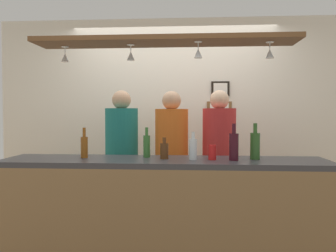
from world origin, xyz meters
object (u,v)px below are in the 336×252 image
drink_can (212,152)px  picture_frame_lower_pair (219,109)px  person_left_teal_shirt (122,154)px  bottle_soda_clear (193,149)px  person_right_red_shirt (219,155)px  person_middle_orange_shirt (172,155)px  bottle_champagne_green (255,145)px  bottle_beer_brown_stubby (165,150)px  picture_frame_upper_small (220,89)px  bottle_wine_dark_red (234,146)px  bottle_beer_amber_tall (84,146)px  bottle_beer_green_import (147,145)px

drink_can → picture_frame_lower_pair: 1.47m
person_left_teal_shirt → bottle_soda_clear: size_ratio=7.26×
person_right_red_shirt → bottle_soda_clear: 0.78m
person_middle_orange_shirt → bottle_champagne_green: (0.73, -0.66, 0.17)m
bottle_beer_brown_stubby → drink_can: size_ratio=1.48×
bottle_beer_brown_stubby → picture_frame_upper_small: size_ratio=0.82×
person_middle_orange_shirt → bottle_champagne_green: 1.00m
bottle_champagne_green → person_middle_orange_shirt: bearing=138.1°
bottle_soda_clear → picture_frame_lower_pair: 1.50m
person_left_teal_shirt → picture_frame_upper_small: 1.48m
bottle_champagne_green → drink_can: size_ratio=2.46×
picture_frame_upper_small → bottle_wine_dark_red: bearing=-90.1°
person_left_teal_shirt → picture_frame_lower_pair: 1.36m
bottle_wine_dark_red → picture_frame_lower_pair: 1.48m
drink_can → picture_frame_lower_pair: size_ratio=0.41×
bottle_beer_amber_tall → bottle_beer_brown_stubby: bearing=-1.3°
bottle_wine_dark_red → picture_frame_upper_small: picture_frame_upper_small is taller
bottle_champagne_green → bottle_wine_dark_red: (-0.18, -0.08, -0.00)m
bottle_champagne_green → drink_can: bottle_champagne_green is taller
person_left_teal_shirt → bottle_beer_amber_tall: 0.71m
bottle_champagne_green → bottle_beer_amber_tall: (-1.44, -0.01, -0.02)m
person_left_teal_shirt → bottle_beer_green_import: bearing=-59.8°
person_left_teal_shirt → drink_can: (0.90, -0.71, 0.10)m
person_left_teal_shirt → drink_can: person_left_teal_shirt is taller
bottle_beer_green_import → picture_frame_upper_small: bearing=60.5°
person_left_teal_shirt → person_right_red_shirt: (1.01, 0.00, -0.00)m
bottle_wine_dark_red → picture_frame_upper_small: size_ratio=1.36×
drink_can → picture_frame_upper_small: bearing=83.0°
person_right_red_shirt → drink_can: bearing=-98.8°
picture_frame_lower_pair → bottle_beer_brown_stubby: bearing=-111.9°
person_middle_orange_shirt → drink_can: 0.81m
drink_can → bottle_champagne_green: bearing=8.3°
person_left_teal_shirt → bottle_beer_brown_stubby: (0.51, -0.68, 0.11)m
bottle_beer_green_import → drink_can: (0.56, -0.12, -0.04)m
bottle_beer_amber_tall → bottle_soda_clear: bearing=-3.5°
person_middle_orange_shirt → picture_frame_lower_pair: bearing=52.5°
bottle_soda_clear → bottle_beer_green_import: (-0.40, 0.13, 0.01)m
person_right_red_shirt → picture_frame_upper_small: 1.01m
person_right_red_shirt → picture_frame_upper_small: bearing=84.8°
bottle_beer_amber_tall → bottle_beer_brown_stubby: (0.69, -0.02, -0.03)m
person_right_red_shirt → bottle_beer_green_import: bearing=-138.6°
bottle_soda_clear → picture_frame_upper_small: bearing=76.9°
person_middle_orange_shirt → picture_frame_lower_pair: person_middle_orange_shirt is taller
bottle_wine_dark_red → picture_frame_upper_small: (0.00, 1.45, 0.56)m
bottle_beer_amber_tall → bottle_beer_green_import: bearing=8.2°
bottle_beer_green_import → person_right_red_shirt: bearing=41.4°
person_middle_orange_shirt → bottle_wine_dark_red: 0.94m
person_left_teal_shirt → bottle_beer_green_import: size_ratio=6.42×
bottle_beer_brown_stubby → drink_can: bearing=-4.1°
person_left_teal_shirt → bottle_beer_brown_stubby: bearing=-53.4°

